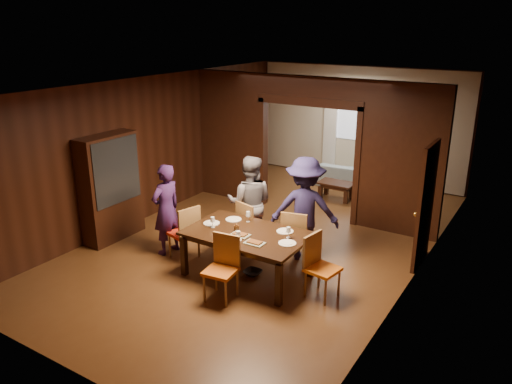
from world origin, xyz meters
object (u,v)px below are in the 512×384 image
Objects in this scene: person_purple at (166,209)px; hutch at (111,188)px; dining_table at (247,254)px; chair_left at (184,231)px; person_navy at (305,209)px; chair_near at (221,269)px; chair_far_r at (296,236)px; person_grey at (250,203)px; sofa at (349,175)px; chair_right at (323,267)px; chair_far_l at (253,227)px; coffee_table at (336,191)px.

hutch is (-1.30, -0.05, 0.19)m from person_purple.
dining_table is 1.30m from chair_left.
person_navy is 1.98m from chair_near.
chair_far_r is 1.00× the size of chair_near.
person_navy is (1.01, 0.15, 0.04)m from person_grey.
chair_right is (1.68, -5.24, 0.21)m from sofa.
chair_right is 1.00× the size of chair_far_l.
chair_near is (1.36, -0.79, 0.00)m from chair_left.
dining_table is 1.98× the size of chair_far_r.
person_grey is 1.78× the size of chair_far_l.
sofa is at bearing -101.72° from person_navy.
chair_far_r is (-0.86, 0.80, 0.00)m from chair_right.
hutch is at bearing 1.07° from chair_far_r.
chair_right is 1.85m from chair_far_l.
dining_table reaches higher than coffee_table.
dining_table is at bearing 48.26° from chair_far_r.
person_purple is at bearing 48.66° from chair_far_l.
person_grey is 1.78× the size of chair_near.
chair_near is at bearing 121.95° from chair_far_l.
coffee_table is 0.82× the size of chair_far_l.
sofa is at bearing 26.97° from chair_right.
person_grey reaches higher than chair_far_l.
person_navy is at bearing 124.32° from person_purple.
dining_table is 1.98× the size of chair_far_l.
sofa is at bearing -93.41° from chair_far_r.
chair_far_l and chair_near have the same top height.
chair_far_r is (0.45, 0.84, 0.10)m from dining_table.
person_navy is 1.87× the size of chair_far_l.
person_navy is at bearing 137.77° from chair_left.
hutch is (-2.43, -1.00, 0.14)m from person_grey.
coffee_table is at bearing -91.95° from chair_far_r.
person_purple reaches higher than chair_far_r.
sofa is 1.93× the size of chair_left.
chair_near is (-0.39, -1.65, 0.00)m from chair_far_r.
coffee_table is 5.12m from hutch.
person_purple is at bearing 4.02° from person_navy.
chair_left is at bearing 58.13° from chair_far_l.
chair_near reaches higher than coffee_table.
person_purple is 4.49m from coffee_table.
dining_table reaches higher than sofa.
coffee_table is (0.28, 3.27, -0.66)m from person_grey.
person_navy is 1.87× the size of chair_right.
coffee_table is at bearing 29.87° from chair_right.
person_purple is 0.90× the size of person_navy.
sofa is (-0.85, 4.20, -0.63)m from person_navy.
coffee_table is 4.35m from chair_left.
chair_right is 1.00× the size of chair_near.
dining_table is at bearing 97.73° from person_purple.
dining_table is (1.67, 0.02, -0.43)m from person_purple.
sofa is 4.49m from chair_far_l.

